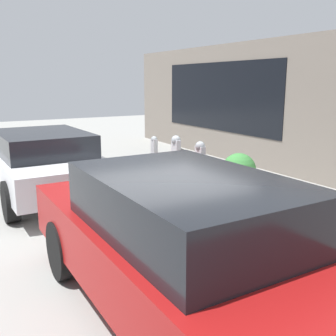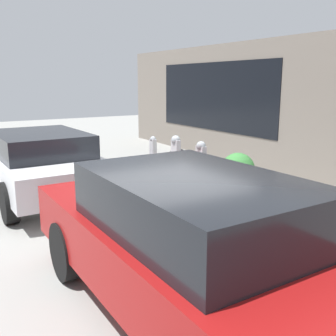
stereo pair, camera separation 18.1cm
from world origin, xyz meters
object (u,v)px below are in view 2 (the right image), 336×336
at_px(parking_meter_second, 176,157).
at_px(parked_car_front, 186,243).
at_px(parking_meter_middle, 153,156).
at_px(planter_box, 237,188).
at_px(parking_meter_nearest, 201,164).
at_px(parked_car_middle, 40,162).
at_px(trash_bin, 178,174).

xyz_separation_m(parking_meter_second, parked_car_front, (-2.85, 1.70, -0.25)).
relative_size(parking_meter_second, parking_meter_middle, 1.08).
bearing_deg(planter_box, parking_meter_middle, 47.43).
xyz_separation_m(parking_meter_nearest, parked_car_middle, (3.32, 1.79, -0.35)).
relative_size(parking_meter_middle, trash_bin, 1.26).
height_order(parking_meter_second, trash_bin, parking_meter_second).
height_order(parking_meter_nearest, parking_meter_second, parking_meter_nearest).
bearing_deg(parking_meter_nearest, parking_meter_second, -4.67).
bearing_deg(parking_meter_middle, parking_meter_nearest, 177.86).
xyz_separation_m(parking_meter_middle, planter_box, (-1.14, -1.24, -0.58)).
relative_size(parking_meter_nearest, parking_meter_middle, 1.09).
height_order(parking_meter_middle, parked_car_middle, parked_car_middle).
distance_m(parking_meter_second, parked_car_front, 3.32).
relative_size(planter_box, parked_car_front, 0.34).
xyz_separation_m(parking_meter_second, trash_bin, (0.78, -0.55, -0.54)).
xyz_separation_m(parking_meter_middle, parked_car_middle, (1.62, 1.86, -0.20)).
relative_size(parking_meter_second, trash_bin, 1.36).
bearing_deg(parking_meter_second, parked_car_middle, 37.32).
height_order(parked_car_front, parked_car_middle, parked_car_front).
bearing_deg(parking_meter_middle, parked_car_front, 155.29).
bearing_deg(trash_bin, parked_car_front, 148.20).
bearing_deg(parking_meter_nearest, planter_box, -66.90).
relative_size(planter_box, trash_bin, 1.44).
relative_size(parking_meter_second, parked_car_front, 0.32).
bearing_deg(parking_meter_middle, trash_bin, -94.74).
bearing_deg(parking_meter_second, parking_meter_middle, 0.53).
xyz_separation_m(parking_meter_nearest, parked_car_front, (-1.98, 1.63, -0.29)).
distance_m(parking_meter_middle, trash_bin, 0.71).
distance_m(parking_meter_nearest, parked_car_middle, 3.79).
bearing_deg(parked_car_front, parking_meter_middle, -25.04).
xyz_separation_m(parking_meter_nearest, trash_bin, (1.65, -0.62, -0.58)).
height_order(parking_meter_middle, planter_box, parking_meter_middle).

